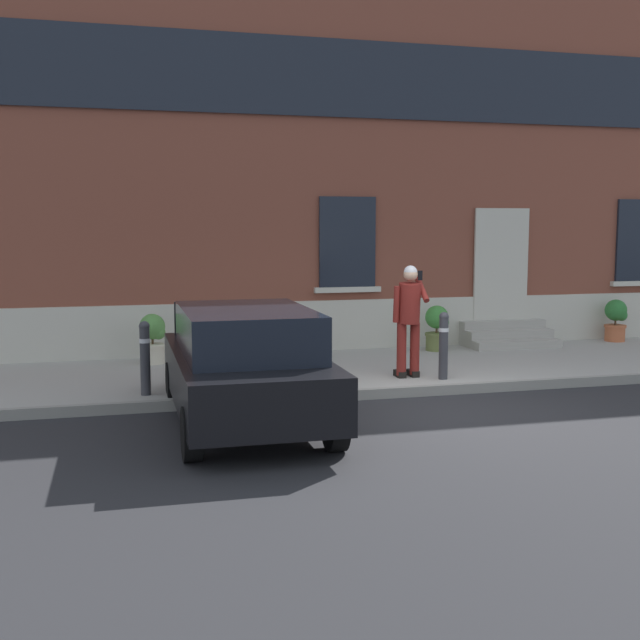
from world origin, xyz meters
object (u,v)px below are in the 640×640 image
person_on_phone (409,314)px  planter_charcoal (303,332)px  planter_olive (437,327)px  planter_terracotta (616,319)px  hatchback_car_black (245,364)px  bollard_near_person (444,343)px  planter_cream (153,337)px  bollard_far_left (145,355)px

person_on_phone → planter_charcoal: 2.58m
planter_olive → planter_terracotta: (4.03, 0.19, 0.00)m
person_on_phone → planter_charcoal: (-1.14, 2.25, -0.55)m
hatchback_car_black → bollard_near_person: 3.64m
planter_charcoal → bollard_near_person: bearing=-57.2°
planter_cream → bollard_near_person: bearing=-31.1°
bollard_far_left → planter_terracotta: size_ratio=1.22×
bollard_far_left → planter_olive: size_ratio=1.22×
planter_cream → planter_charcoal: 2.64m
person_on_phone → bollard_near_person: bearing=-25.3°
hatchback_car_black → planter_cream: hatchback_car_black is taller
hatchback_car_black → planter_olive: hatchback_car_black is taller
planter_cream → planter_olive: 5.28m
bollard_far_left → person_on_phone: 4.05m
bollard_near_person → planter_cream: size_ratio=1.22×
person_on_phone → planter_olive: 2.87m
bollard_near_person → person_on_phone: size_ratio=0.60×
planter_charcoal → planter_olive: bearing=2.9°
bollard_near_person → planter_olive: (1.03, 2.64, -0.11)m
hatchback_car_black → bollard_near_person: (3.33, 1.46, -0.08)m
planter_olive → bollard_near_person: bearing=-111.3°
bollard_near_person → hatchback_car_black: bearing=-156.3°
hatchback_car_black → bollard_far_left: bearing=128.5°
hatchback_car_black → bollard_far_left: size_ratio=3.91×
hatchback_car_black → bollard_far_left: hatchback_car_black is taller
bollard_near_person → person_on_phone: person_on_phone is taller
person_on_phone → hatchback_car_black: bearing=-146.2°
person_on_phone → planter_olive: (1.50, 2.38, -0.55)m
planter_cream → planter_olive: bearing=0.8°
hatchback_car_black → planter_cream: bearing=102.9°
hatchback_car_black → person_on_phone: (2.86, 1.72, 0.36)m
planter_charcoal → planter_olive: 2.64m
bollard_far_left → planter_olive: (5.52, 2.64, -0.11)m
planter_charcoal → planter_olive: size_ratio=1.00×
bollard_near_person → bollard_far_left: same height
bollard_far_left → planter_terracotta: bollard_far_left is taller
planter_olive → planter_terracotta: 4.03m
hatchback_car_black → bollard_near_person: size_ratio=3.91×
planter_cream → planter_charcoal: bearing=-1.4°
bollard_far_left → person_on_phone: size_ratio=0.60×
bollard_far_left → planter_olive: bollard_far_left is taller
bollard_near_person → planter_charcoal: bollard_near_person is taller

